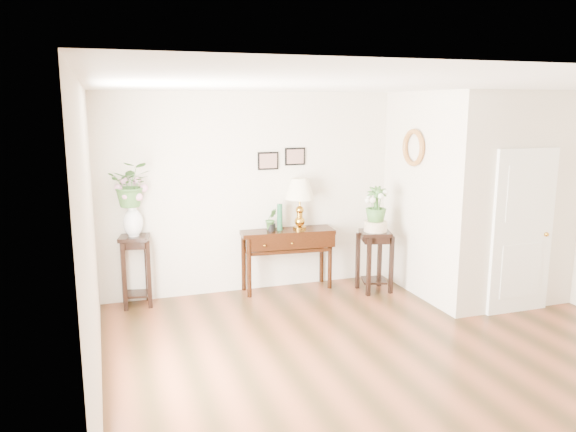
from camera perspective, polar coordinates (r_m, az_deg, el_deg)
name	(u,v)px	position (r m, az deg, el deg)	size (l,w,h in m)	color
floor	(403,359)	(6.18, 11.64, -14.08)	(6.00, 5.50, 0.02)	brown
ceiling	(415,85)	(5.61, 12.79, 12.81)	(6.00, 5.50, 0.02)	white
wall_back	(311,190)	(8.17, 2.32, 2.63)	(6.00, 0.02, 2.80)	silver
wall_left	(92,254)	(4.95, -19.31, -3.67)	(0.02, 5.50, 2.80)	silver
partition	(474,193)	(8.34, 18.40, 2.24)	(1.80, 1.95, 2.80)	silver
door	(522,232)	(7.64, 22.72, -1.51)	(0.90, 0.05, 2.10)	white
art_print_left	(268,161)	(7.89, -2.04, 5.62)	(0.30, 0.02, 0.25)	black
art_print_right	(295,156)	(8.01, 0.72, 6.07)	(0.30, 0.02, 0.25)	black
wall_ornament	(413,148)	(7.85, 12.61, 6.79)	(0.51, 0.51, 0.07)	#A37136
console_table	(287,260)	(8.07, -0.11, -4.45)	(1.32, 0.44, 0.88)	black
table_lamp	(300,205)	(7.95, 1.20, 1.17)	(0.42, 0.42, 0.73)	#B37C1F
green_vase	(280,218)	(7.89, -0.84, -0.24)	(0.08, 0.08, 0.38)	#1C4F30
potted_plant	(271,220)	(7.86, -1.72, -0.45)	(0.16, 0.13, 0.30)	#3C6D30
plant_stand_a	(136,271)	(7.68, -15.20, -5.41)	(0.37, 0.37, 0.95)	black
porcelain_vase	(133,219)	(7.51, -15.47, -0.29)	(0.25, 0.25, 0.43)	white
lily_arrangement	(131,183)	(7.44, -15.66, 3.26)	(0.53, 0.46, 0.59)	#3C6D30
plant_stand_b	(374,261)	(8.10, 8.77, -4.55)	(0.41, 0.41, 0.87)	black
ceramic_bowl	(375,226)	(7.97, 8.88, -0.98)	(0.32, 0.32, 0.14)	beige
narcissus	(376,205)	(7.92, 8.94, 1.13)	(0.29, 0.29, 0.51)	#3C6D30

